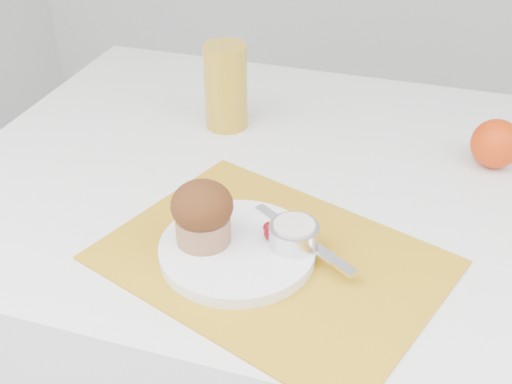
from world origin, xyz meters
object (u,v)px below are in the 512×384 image
(plate, at_px, (237,250))
(orange, at_px, (496,144))
(juice_glass, at_px, (226,87))
(table, at_px, (326,350))
(muffin, at_px, (202,213))

(plate, distance_m, orange, 0.46)
(plate, xyz_separation_m, orange, (0.31, 0.34, 0.03))
(juice_glass, bearing_deg, table, -27.38)
(orange, xyz_separation_m, juice_glass, (-0.45, -0.00, 0.04))
(table, relative_size, juice_glass, 8.11)
(plate, relative_size, juice_glass, 1.37)
(muffin, bearing_deg, juice_glass, 104.92)
(table, height_order, muffin, muffin)
(table, height_order, orange, orange)
(orange, relative_size, muffin, 0.91)
(orange, height_order, muffin, muffin)
(muffin, bearing_deg, orange, 43.61)
(plate, height_order, orange, orange)
(plate, xyz_separation_m, muffin, (-0.04, -0.00, 0.05))
(table, bearing_deg, juice_glass, 152.62)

